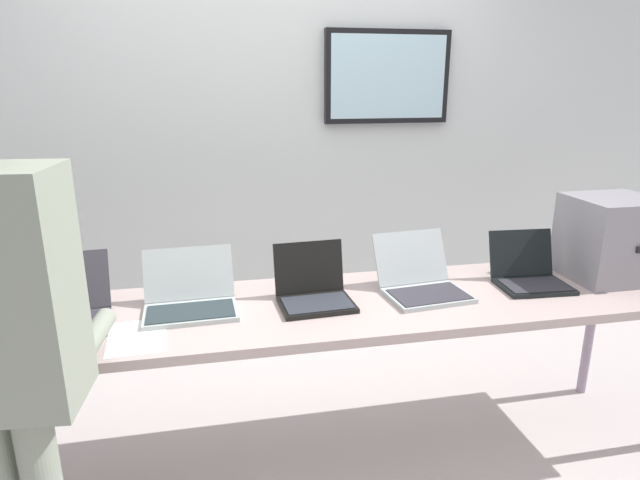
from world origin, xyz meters
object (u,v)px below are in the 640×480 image
at_px(workbench, 305,315).
at_px(laptop_station_1, 61,309).
at_px(laptop_station_4, 421,280).
at_px(laptop_station_3, 314,290).
at_px(coffee_mug, 40,343).
at_px(laptop_station_5, 529,273).
at_px(laptop_station_2, 190,297).
at_px(equipment_box, 611,238).

relative_size(workbench, laptop_station_1, 9.02).
xyz_separation_m(laptop_station_1, laptop_station_4, (1.52, 0.01, 0.00)).
xyz_separation_m(laptop_station_1, laptop_station_3, (1.02, -0.00, 0.00)).
height_order(laptop_station_3, coffee_mug, laptop_station_3).
bearing_deg(laptop_station_1, laptop_station_5, 0.01).
distance_m(workbench, laptop_station_5, 1.09).
relative_size(laptop_station_3, laptop_station_4, 0.81).
distance_m(laptop_station_1, laptop_station_2, 0.50).
distance_m(laptop_station_2, laptop_station_5, 1.56).
relative_size(laptop_station_3, laptop_station_5, 0.98).
bearing_deg(coffee_mug, laptop_station_2, 31.16).
relative_size(workbench, laptop_station_4, 8.76).
height_order(equipment_box, laptop_station_4, equipment_box).
bearing_deg(laptop_station_5, coffee_mug, -172.28).
xyz_separation_m(workbench, laptop_station_5, (1.08, 0.03, 0.10)).
bearing_deg(laptop_station_5, laptop_station_3, -179.72).
height_order(laptop_station_3, laptop_station_4, laptop_station_4).
distance_m(laptop_station_2, laptop_station_3, 0.52).
distance_m(equipment_box, coffee_mug, 2.51).
bearing_deg(laptop_station_4, laptop_station_5, -0.74).
xyz_separation_m(workbench, laptop_station_1, (-0.98, 0.03, 0.10)).
relative_size(workbench, coffee_mug, 37.05).
relative_size(laptop_station_2, laptop_station_3, 1.20).
distance_m(workbench, equipment_box, 1.53).
height_order(laptop_station_2, laptop_station_5, laptop_station_5).
xyz_separation_m(equipment_box, laptop_station_3, (-1.47, -0.02, -0.14)).
bearing_deg(workbench, laptop_station_5, 1.58).
height_order(laptop_station_4, coffee_mug, laptop_station_4).
xyz_separation_m(equipment_box, coffee_mug, (-2.49, -0.29, -0.15)).
relative_size(workbench, laptop_station_2, 8.99).
distance_m(equipment_box, laptop_station_2, 1.99).
xyz_separation_m(laptop_station_3, laptop_station_4, (0.50, 0.01, 0.00)).
bearing_deg(laptop_station_1, laptop_station_2, 2.80).
bearing_deg(laptop_station_3, laptop_station_2, 176.83).
distance_m(workbench, laptop_station_3, 0.12).
relative_size(laptop_station_4, laptop_station_5, 1.20).
bearing_deg(laptop_station_4, coffee_mug, -169.35).
relative_size(workbench, laptop_station_5, 10.54).
height_order(workbench, laptop_station_1, laptop_station_1).
bearing_deg(laptop_station_5, laptop_station_4, 179.26).
bearing_deg(laptop_station_3, laptop_station_1, 179.74).
bearing_deg(equipment_box, laptop_station_1, -179.76).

